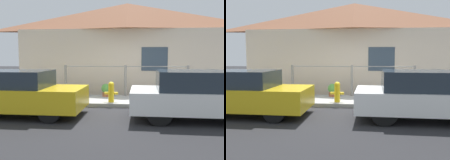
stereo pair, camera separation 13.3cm
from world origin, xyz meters
The scene contains 8 objects.
ground_plane centered at (0.00, 0.00, 0.00)m, with size 60.00×60.00×0.00m, color #262628.
sidewalk centered at (0.00, 0.92, 0.07)m, with size 24.00×1.84×0.13m.
house centered at (0.00, 3.60, 3.28)m, with size 9.97×2.23×4.13m.
fence centered at (0.00, 1.69, 0.80)m, with size 4.90×0.10×1.22m.
car_left centered at (-3.01, -1.26, 0.65)m, with size 3.84×1.71×1.30m.
car_right centered at (2.17, -1.26, 0.67)m, with size 3.94×1.83×1.33m.
fire_hydrant centered at (-0.43, 0.33, 0.50)m, with size 0.46×0.21×0.70m.
potted_plant_near_hydrant centered at (-0.74, 1.47, 0.40)m, with size 0.37×0.37×0.50m.
Camera 1 is at (0.37, -8.10, 1.74)m, focal length 40.00 mm.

